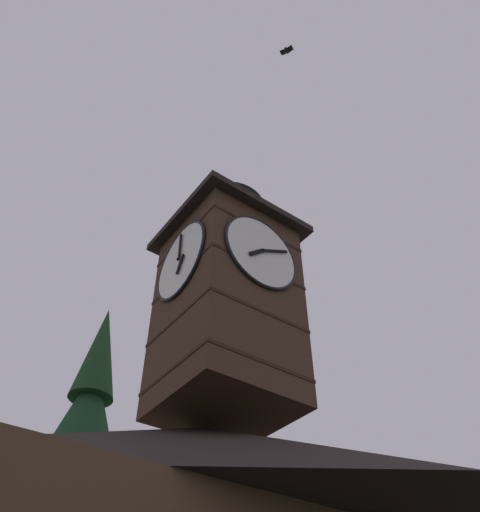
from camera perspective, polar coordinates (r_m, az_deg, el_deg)
name	(u,v)px	position (r m, az deg, el deg)	size (l,w,h in m)	color
clock_tower	(227,292)	(16.45, -1.40, -3.96)	(4.11, 4.11, 9.21)	#422B1E
flying_bird_high	(287,51)	(21.14, 5.08, 21.33)	(0.39, 0.53, 0.16)	black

